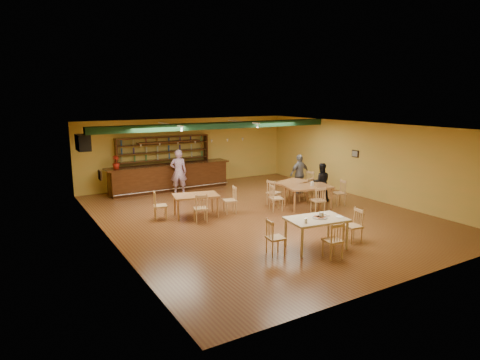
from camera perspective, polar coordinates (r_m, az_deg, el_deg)
floor at (r=14.23m, az=2.62°, el=-4.80°), size 12.00×12.00×0.00m
ceiling_beam at (r=16.11m, az=-2.79°, el=7.50°), size 10.00×0.30×0.25m
track_rail_left at (r=15.90m, az=-9.61°, el=7.56°), size 0.05×2.50×0.05m
track_rail_right at (r=17.31m, az=0.40°, el=8.03°), size 0.05×2.50×0.05m
ac_unit at (r=15.92m, az=-20.75°, el=4.85°), size 0.34×0.70×0.48m
picture_left at (r=12.87m, az=-18.76°, el=0.64°), size 0.04×0.34×0.28m
picture_right at (r=17.40m, az=15.60°, el=3.52°), size 0.04×0.34×0.28m
bar_counter at (r=18.04m, az=-9.67°, el=0.39°), size 5.38×0.85×1.13m
back_bar_hutch at (r=18.52m, az=-10.43°, el=2.46°), size 4.16×0.40×2.28m
poinsettia at (r=17.24m, az=-16.73°, el=2.35°), size 0.38×0.38×0.53m
dining_table_a at (r=14.04m, az=-6.08°, el=-3.50°), size 1.64×1.20×0.74m
dining_table_b at (r=16.40m, az=7.09°, el=-1.40°), size 1.59×1.23×0.70m
dining_table_d at (r=15.19m, az=9.36°, el=-2.30°), size 1.79×1.30×0.81m
near_table at (r=11.26m, az=10.43°, el=-7.21°), size 1.65×1.17×0.82m
pizza_tray at (r=11.21m, az=10.93°, el=-5.08°), size 0.48×0.48×0.01m
parmesan_shaker at (r=10.69m, az=9.09°, el=-5.56°), size 0.08×0.08×0.11m
napkin_stack at (r=11.54m, az=11.23°, el=-4.57°), size 0.24×0.22×0.03m
pizza_server at (r=11.35m, az=11.37°, el=-4.84°), size 0.32×0.23×0.00m
side_plate at (r=11.38m, az=13.54°, el=-4.95°), size 0.25×0.25×0.01m
patron_bar at (r=17.24m, az=-8.47°, el=1.14°), size 0.78×0.64×1.85m
patron_right_a at (r=16.22m, az=11.09°, el=-0.27°), size 0.90×0.84×1.48m
patron_right_b at (r=17.36m, az=8.22°, el=0.84°), size 0.96×0.41×1.63m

